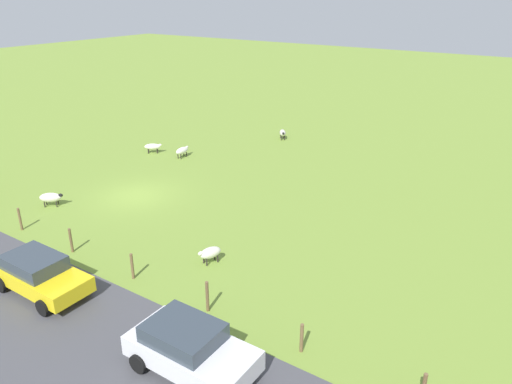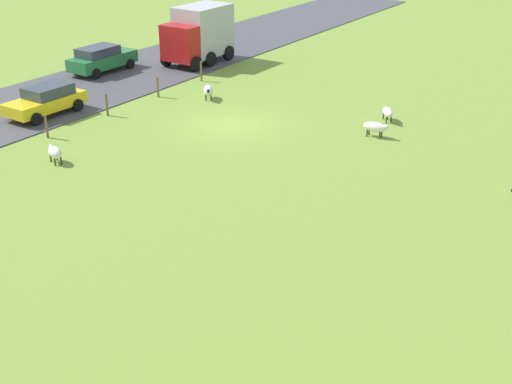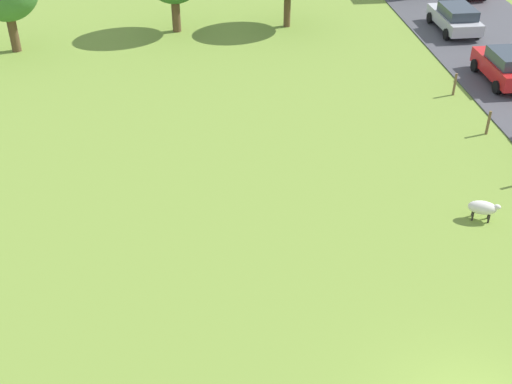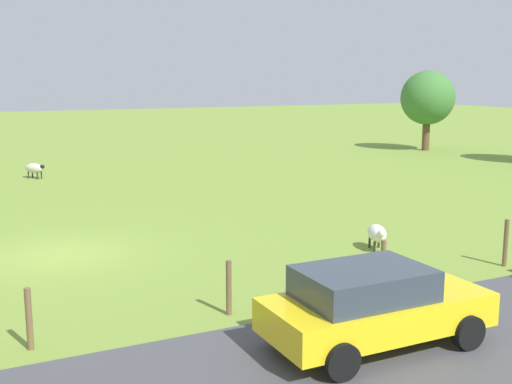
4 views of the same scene
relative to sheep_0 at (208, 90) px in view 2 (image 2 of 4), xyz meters
The scene contains 13 objects.
ground_plane 4.63m from the sheep_0, 141.97° to the left, with size 160.00×160.00×0.00m, color olive.
road_strip 7.94m from the sheep_0, 20.95° to the left, with size 8.00×80.00×0.06m, color #47474C.
sheep_0 is the anchor object (origin of this frame).
sheep_1 11.13m from the sheep_0, 90.75° to the left, with size 1.15×0.83×0.75m.
sheep_2 10.39m from the sheep_0, behind, with size 1.29×0.53×0.74m.
sheep_3 10.17m from the sheep_0, 168.10° to the right, with size 1.06×1.19×0.71m.
fence_post_0 3.75m from the sheep_0, 45.82° to the right, with size 0.12×0.12×1.22m, color brown.
fence_post_1 2.92m from the sheep_0, 26.20° to the left, with size 0.12×0.12×1.18m, color brown.
fence_post_2 5.88m from the sheep_0, 63.59° to the left, with size 0.12×0.12×1.18m, color brown.
fence_post_3 9.61m from the sheep_0, 74.20° to the left, with size 0.12×0.12×1.16m, color brown.
truck_1 8.34m from the sheep_0, 48.43° to the right, with size 2.76×4.92×3.68m.
car_1 9.15m from the sheep_0, ahead, with size 2.04×4.59×1.65m.
car_2 8.77m from the sheep_0, 52.70° to the left, with size 2.04×4.21×1.50m.
Camera 2 is at (-18.77, 25.71, 11.26)m, focal length 46.59 mm.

